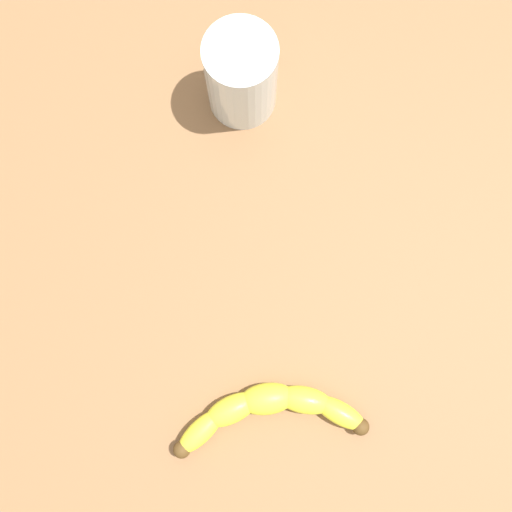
% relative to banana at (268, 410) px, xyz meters
% --- Properties ---
extents(wooden_tabletop, '(1.20, 1.20, 0.03)m').
position_rel_banana_xyz_m(wooden_tabletop, '(-0.18, 0.05, -0.03)').
color(wooden_tabletop, brown).
rests_on(wooden_tabletop, ground).
extents(banana, '(0.14, 0.17, 0.03)m').
position_rel_banana_xyz_m(banana, '(0.00, 0.00, 0.00)').
color(banana, yellow).
rests_on(banana, wooden_tabletop).
extents(smoothie_glass, '(0.08, 0.08, 0.12)m').
position_rel_banana_xyz_m(smoothie_glass, '(-0.26, 0.22, 0.04)').
color(smoothie_glass, silver).
rests_on(smoothie_glass, wooden_tabletop).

